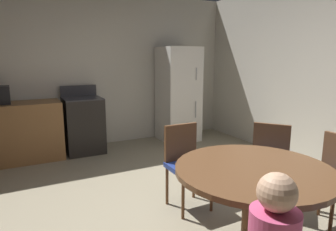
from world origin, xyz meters
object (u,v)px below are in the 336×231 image
at_px(oven_range, 84,125).
at_px(dining_table, 253,187).
at_px(chair_north, 186,160).
at_px(refrigerator, 178,94).
at_px(chair_northeast, 269,160).
at_px(chair_east, 333,176).

distance_m(oven_range, dining_table, 3.40).
bearing_deg(chair_north, dining_table, 0.00).
height_order(refrigerator, chair_north, refrigerator).
distance_m(chair_north, chair_northeast, 0.88).
xyz_separation_m(oven_range, chair_northeast, (1.37, -2.75, 0.03)).
bearing_deg(oven_range, dining_table, -80.13).
height_order(chair_north, chair_northeast, same).
bearing_deg(oven_range, refrigerator, -1.73).
xyz_separation_m(chair_northeast, chair_east, (0.20, -0.58, 0.00)).
height_order(oven_range, chair_north, oven_range).
bearing_deg(dining_table, chair_northeast, 37.12).
bearing_deg(chair_east, oven_range, -65.41).
distance_m(chair_north, chair_east, 1.38).
bearing_deg(chair_north, oven_range, -166.46).
bearing_deg(refrigerator, dining_table, -109.93).
xyz_separation_m(chair_north, chair_east, (0.99, -0.97, 0.00)).
relative_size(chair_north, chair_east, 1.00).
xyz_separation_m(oven_range, chair_east, (1.56, -3.34, 0.03)).
bearing_deg(chair_east, dining_table, 0.00).
bearing_deg(chair_north, chair_northeast, 63.45).
xyz_separation_m(refrigerator, chair_east, (-0.21, -3.28, -0.38)).
relative_size(chair_north, chair_northeast, 1.00).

